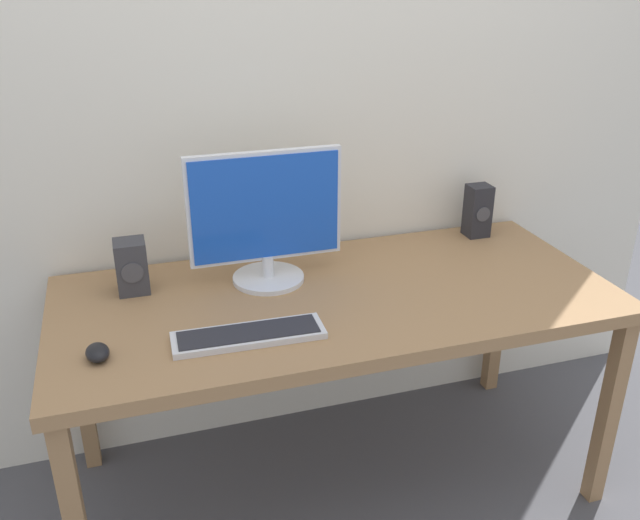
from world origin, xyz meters
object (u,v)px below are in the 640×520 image
object	(u,v)px
monitor	(266,218)
mouse	(98,353)
keyboard_primary	(249,335)
desk	(337,311)
speaker_right	(478,211)
speaker_left	(132,267)

from	to	relation	value
monitor	mouse	distance (m)	0.66
keyboard_primary	desk	bearing A→B (deg)	30.47
keyboard_primary	mouse	size ratio (longest dim) A/B	4.94
desk	keyboard_primary	size ratio (longest dim) A/B	4.11
mouse	speaker_right	size ratio (longest dim) A/B	0.44
desk	keyboard_primary	xyz separation A→B (m)	(-0.32, -0.19, 0.07)
monitor	speaker_left	bearing A→B (deg)	174.24
desk	mouse	size ratio (longest dim) A/B	20.27
speaker_left	monitor	bearing A→B (deg)	-5.76
monitor	speaker_left	distance (m)	0.44
keyboard_primary	speaker_right	size ratio (longest dim) A/B	2.16
speaker_right	speaker_left	bearing A→B (deg)	-175.59
keyboard_primary	speaker_left	bearing A→B (deg)	126.10
keyboard_primary	speaker_right	distance (m)	1.09
desk	speaker_right	bearing A→B (deg)	24.61
monitor	mouse	xyz separation A→B (m)	(-0.53, -0.33, -0.19)
desk	speaker_right	distance (m)	0.73
monitor	keyboard_primary	size ratio (longest dim) A/B	1.16
monitor	mouse	size ratio (longest dim) A/B	5.71
keyboard_primary	speaker_left	xyz separation A→B (m)	(-0.28, 0.39, 0.07)
mouse	speaker_left	distance (m)	0.40
monitor	mouse	bearing A→B (deg)	-147.95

